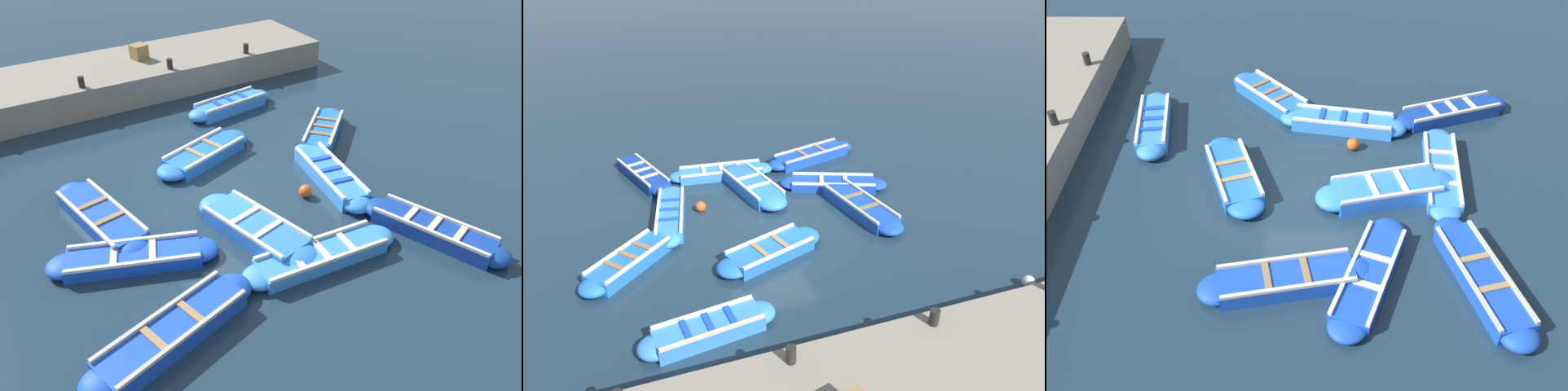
{
  "view_description": "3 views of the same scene",
  "coord_description": "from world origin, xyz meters",
  "views": [
    {
      "loc": [
        9.5,
        -4.72,
        7.37
      ],
      "look_at": [
        0.7,
        0.76,
        0.16
      ],
      "focal_mm": 35.0,
      "sensor_mm": 36.0,
      "label": 1
    },
    {
      "loc": [
        -12.65,
        3.78,
        8.16
      ],
      "look_at": [
        0.97,
        -0.88,
        0.16
      ],
      "focal_mm": 35.0,
      "sensor_mm": 36.0,
      "label": 2
    },
    {
      "loc": [
        0.01,
        -11.15,
        9.67
      ],
      "look_at": [
        -0.06,
        -0.26,
        0.17
      ],
      "focal_mm": 42.0,
      "sensor_mm": 36.0,
      "label": 3
    }
  ],
  "objects": [
    {
      "name": "bollard_mid_south",
      "position": [
        -6.41,
        1.51,
        1.16
      ],
      "size": [
        0.2,
        0.2,
        0.35
      ],
      "primitive_type": "cylinder",
      "color": "black",
      "rests_on": "quay_wall"
    },
    {
      "name": "ground_plane",
      "position": [
        0.0,
        0.0,
        0.0
      ],
      "size": [
        120.0,
        120.0,
        0.0
      ],
      "primitive_type": "plane",
      "color": "#1C303F"
    },
    {
      "name": "boat_far_corner",
      "position": [
        -1.87,
        0.48,
        0.17
      ],
      "size": [
        1.88,
        3.36,
        0.41
      ],
      "color": "blue",
      "rests_on": "ground"
    },
    {
      "name": "boat_centre",
      "position": [
        3.54,
        -2.85,
        0.19
      ],
      "size": [
        1.74,
        3.79,
        0.43
      ],
      "color": "#1947B7",
      "rests_on": "ground"
    },
    {
      "name": "boat_end_of_row",
      "position": [
        3.28,
        0.66,
        0.16
      ],
      "size": [
        1.08,
        3.72,
        0.37
      ],
      "color": "#3884E0",
      "rests_on": "ground"
    },
    {
      "name": "boat_alongside",
      "position": [
        -4.27,
        2.65,
        0.19
      ],
      "size": [
        1.12,
        3.21,
        0.45
      ],
      "color": "#3884E0",
      "rests_on": "ground"
    },
    {
      "name": "boat_stern_in",
      "position": [
        0.9,
        2.77,
        0.19
      ],
      "size": [
        3.54,
        1.31,
        0.43
      ],
      "color": "#3884E0",
      "rests_on": "ground"
    },
    {
      "name": "bollard_south",
      "position": [
        -6.41,
        4.53,
        1.16
      ],
      "size": [
        0.2,
        0.2,
        0.35
      ],
      "primitive_type": "cylinder",
      "color": "black",
      "rests_on": "quay_wall"
    },
    {
      "name": "boat_broadside",
      "position": [
        1.23,
        -2.74,
        0.15
      ],
      "size": [
        2.02,
        3.65,
        0.36
      ],
      "color": "#1947B7",
      "rests_on": "ground"
    },
    {
      "name": "boat_mid_row",
      "position": [
        -0.47,
        -2.9,
        0.18
      ],
      "size": [
        3.75,
        1.49,
        0.42
      ],
      "color": "#1947B7",
      "rests_on": "ground"
    },
    {
      "name": "boat_inner_gap",
      "position": [
        1.83,
        -0.08,
        0.2
      ],
      "size": [
        3.6,
        1.69,
        0.46
      ],
      "color": "blue",
      "rests_on": "ground"
    },
    {
      "name": "boat_outer_left",
      "position": [
        3.96,
        3.31,
        0.18
      ],
      "size": [
        3.48,
        1.81,
        0.42
      ],
      "color": "navy",
      "rests_on": "ground"
    },
    {
      "name": "boat_bow_out",
      "position": [
        -1.14,
        4.12,
        0.19
      ],
      "size": [
        2.68,
        2.87,
        0.44
      ],
      "color": "blue",
      "rests_on": "ground"
    },
    {
      "name": "buoy_yellow_far",
      "position": [
        1.13,
        1.81,
        0.16
      ],
      "size": [
        0.33,
        0.33,
        0.33
      ],
      "primitive_type": "sphere",
      "color": "#E05119",
      "rests_on": "ground"
    }
  ]
}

